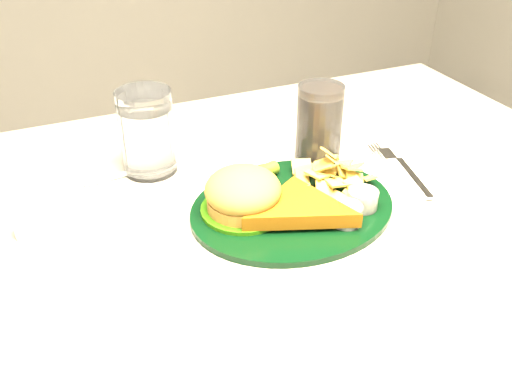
% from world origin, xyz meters
% --- Properties ---
extents(dinner_plate, '(0.29, 0.25, 0.06)m').
position_xyz_m(dinner_plate, '(0.09, 0.00, 0.78)').
color(dinner_plate, black).
rests_on(dinner_plate, table).
extents(water_glass, '(0.08, 0.08, 0.12)m').
position_xyz_m(water_glass, '(-0.05, 0.18, 0.81)').
color(water_glass, white).
rests_on(water_glass, table).
extents(cola_glass, '(0.07, 0.07, 0.12)m').
position_xyz_m(cola_glass, '(0.18, 0.10, 0.81)').
color(cola_glass, black).
rests_on(cola_glass, table).
extents(fork_napkin, '(0.14, 0.17, 0.01)m').
position_xyz_m(fork_napkin, '(0.29, 0.01, 0.76)').
color(fork_napkin, silver).
rests_on(fork_napkin, table).
extents(ramekin, '(0.05, 0.05, 0.02)m').
position_xyz_m(ramekin, '(-0.23, 0.08, 0.76)').
color(ramekin, white).
rests_on(ramekin, table).
extents(wrapped_straw, '(0.23, 0.10, 0.01)m').
position_xyz_m(wrapped_straw, '(-0.04, 0.18, 0.75)').
color(wrapped_straw, silver).
rests_on(wrapped_straw, table).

